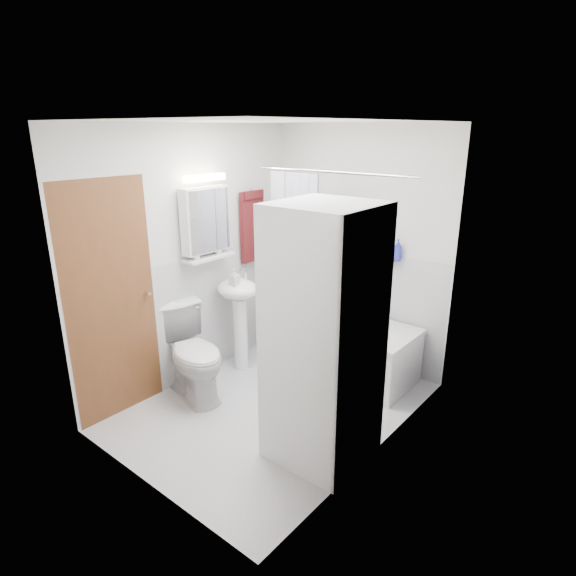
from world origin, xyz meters
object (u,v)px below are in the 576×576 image
Objects in this scene: sink at (239,303)px; toilet at (192,353)px; washer_dryer at (323,337)px; bathtub at (343,344)px.

sink is 1.24× the size of toilet.
toilet is (-1.40, -0.06, -0.54)m from washer_dryer.
bathtub is 1.49m from toilet.
bathtub is 1.70× the size of toilet.
washer_dryer reaches higher than sink.
washer_dryer is at bearing -72.38° from toilet.
washer_dryer is 1.50m from toilet.
sink reaches higher than bathtub.
toilet is at bearing -86.99° from sink.
sink is (-0.86, -0.58, 0.40)m from bathtub.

